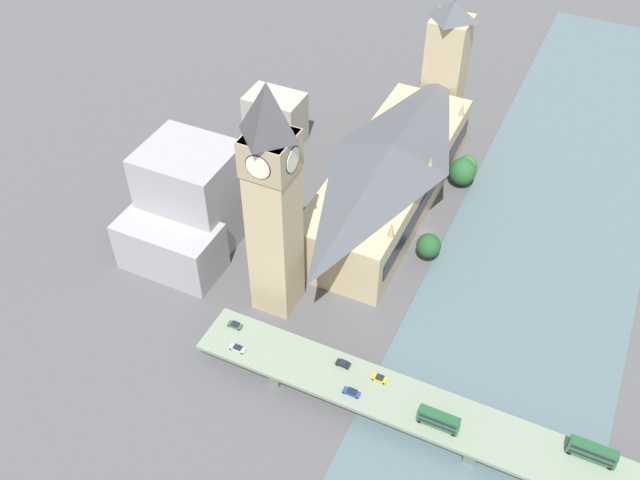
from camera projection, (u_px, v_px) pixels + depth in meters
The scene contains 19 objects.
ground_plane at pixel (427, 233), 234.77m from camera, with size 600.00×600.00×0.00m, color #4C4C4F.
river_water at pixel (537, 266), 223.39m from camera, with size 60.78×360.00×0.30m, color #4C6066.
parliament_hall at pixel (389, 176), 236.83m from camera, with size 28.98×90.48×25.07m.
clock_tower at pixel (273, 198), 185.78m from camera, with size 12.91×12.91×74.45m.
victoria_tower at pixel (446, 65), 265.33m from camera, with size 14.01×14.01×53.65m.
road_bridge at pixel (478, 433), 175.06m from camera, with size 153.55×15.23×6.00m.
double_decker_bus_lead at pixel (593, 452), 166.96m from camera, with size 11.40×2.59×5.02m.
double_decker_bus_mid at pixel (439, 420), 173.41m from camera, with size 10.50×2.63×4.84m.
car_northbound_lead at pixel (379, 378), 184.61m from camera, with size 3.95×1.83×1.43m.
car_northbound_mid at pixel (352, 392), 181.51m from camera, with size 4.55×1.87×1.42m.
car_northbound_tail at pixel (238, 348), 191.75m from camera, with size 4.44×1.76×1.36m.
car_southbound_lead at pixel (343, 364), 188.07m from camera, with size 3.84×1.92×1.32m.
car_southbound_mid at pixel (235, 325), 197.68m from camera, with size 4.09×1.86×1.37m.
city_block_west at pixel (275, 119), 265.52m from camera, with size 20.65×14.28×20.04m.
city_block_center at pixel (192, 196), 221.61m from camera, with size 27.46×23.84×34.58m.
city_block_east at pixel (171, 246), 217.95m from camera, with size 31.17×16.57×16.99m.
tree_embankment_near at pixel (462, 171), 248.94m from camera, with size 9.50×9.50×10.80m.
tree_embankment_mid at pixel (467, 165), 251.98m from camera, with size 7.13×7.13×9.38m.
tree_embankment_far at pixel (429, 246), 222.04m from camera, with size 7.74×7.74×9.69m.
Camera 1 is at (-41.55, 170.81, 159.58)m, focal length 40.00 mm.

